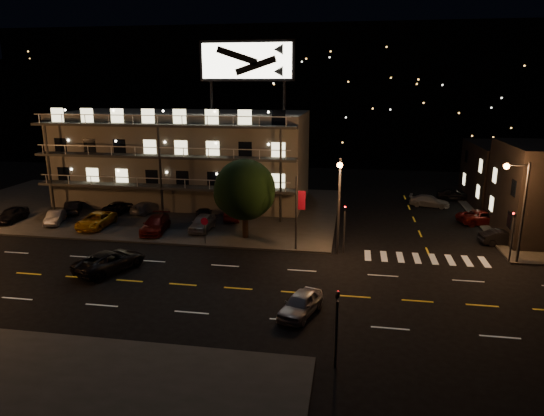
% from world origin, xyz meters
% --- Properties ---
extents(ground, '(140.00, 140.00, 0.00)m').
position_xyz_m(ground, '(0.00, 0.00, 0.00)').
color(ground, black).
rests_on(ground, ground).
extents(curb_nw, '(44.00, 24.00, 0.15)m').
position_xyz_m(curb_nw, '(-14.00, 20.00, 0.07)').
color(curb_nw, '#333331').
rests_on(curb_nw, ground).
extents(motel, '(28.00, 13.80, 18.10)m').
position_xyz_m(motel, '(-9.94, 23.88, 5.34)').
color(motel, gray).
rests_on(motel, ground).
extents(side_bldg_back, '(14.06, 12.00, 7.00)m').
position_xyz_m(side_bldg_back, '(29.99, 28.00, 3.50)').
color(side_bldg_back, black).
rests_on(side_bldg_back, ground).
extents(hill_backdrop, '(120.00, 25.00, 24.00)m').
position_xyz_m(hill_backdrop, '(-5.94, 68.78, 11.55)').
color(hill_backdrop, black).
rests_on(hill_backdrop, ground).
extents(streetlight_nc, '(0.44, 1.92, 8.00)m').
position_xyz_m(streetlight_nc, '(8.50, 7.94, 4.96)').
color(streetlight_nc, '#2D2D30').
rests_on(streetlight_nc, ground).
extents(streetlight_ne, '(1.92, 0.44, 8.00)m').
position_xyz_m(streetlight_ne, '(22.14, 8.30, 4.96)').
color(streetlight_ne, '#2D2D30').
rests_on(streetlight_ne, ground).
extents(signal_nw, '(0.20, 0.27, 4.60)m').
position_xyz_m(signal_nw, '(9.00, 8.50, 2.57)').
color(signal_nw, '#2D2D30').
rests_on(signal_nw, ground).
extents(signal_sw, '(0.20, 0.27, 4.60)m').
position_xyz_m(signal_sw, '(9.00, -8.50, 2.57)').
color(signal_sw, '#2D2D30').
rests_on(signal_sw, ground).
extents(signal_ne, '(0.27, 0.20, 4.60)m').
position_xyz_m(signal_ne, '(22.00, 8.50, 2.57)').
color(signal_ne, '#2D2D30').
rests_on(signal_ne, ground).
extents(banner_north, '(0.83, 0.16, 6.40)m').
position_xyz_m(banner_north, '(5.09, 8.40, 3.43)').
color(banner_north, '#2D2D30').
rests_on(banner_north, ground).
extents(stop_sign, '(0.91, 0.11, 2.61)m').
position_xyz_m(stop_sign, '(-3.00, 8.57, 1.71)').
color(stop_sign, '#2D2D30').
rests_on(stop_sign, ground).
extents(tree, '(5.69, 5.48, 7.16)m').
position_xyz_m(tree, '(0.05, 10.87, 4.40)').
color(tree, black).
rests_on(tree, curb_nw).
extents(lot_car_0, '(1.95, 4.29, 1.43)m').
position_xyz_m(lot_car_0, '(-24.39, 12.01, 0.86)').
color(lot_car_0, black).
rests_on(lot_car_0, curb_nw).
extents(lot_car_1, '(2.46, 4.00, 1.25)m').
position_xyz_m(lot_car_1, '(-19.61, 12.05, 0.77)').
color(lot_car_1, gray).
rests_on(lot_car_1, curb_nw).
extents(lot_car_2, '(2.38, 5.07, 1.40)m').
position_xyz_m(lot_car_2, '(-14.88, 11.49, 0.85)').
color(lot_car_2, orange).
rests_on(lot_car_2, curb_nw).
extents(lot_car_3, '(2.61, 5.17, 1.44)m').
position_xyz_m(lot_car_3, '(-8.62, 11.07, 0.87)').
color(lot_car_3, '#520E0B').
rests_on(lot_car_3, curb_nw).
extents(lot_car_4, '(1.76, 4.31, 1.46)m').
position_xyz_m(lot_car_4, '(-4.43, 12.35, 0.88)').
color(lot_car_4, gray).
rests_on(lot_car_4, curb_nw).
extents(lot_car_5, '(2.95, 4.30, 1.34)m').
position_xyz_m(lot_car_5, '(-20.02, 16.00, 0.82)').
color(lot_car_5, black).
rests_on(lot_car_5, curb_nw).
extents(lot_car_6, '(2.56, 4.61, 1.22)m').
position_xyz_m(lot_car_6, '(-15.20, 17.15, 0.76)').
color(lot_car_6, black).
rests_on(lot_car_6, curb_nw).
extents(lot_car_7, '(3.06, 4.55, 1.22)m').
position_xyz_m(lot_car_7, '(-12.19, 17.43, 0.76)').
color(lot_car_7, gray).
rests_on(lot_car_7, curb_nw).
extents(lot_car_8, '(2.92, 4.50, 1.42)m').
position_xyz_m(lot_car_8, '(-5.18, 15.33, 0.86)').
color(lot_car_8, black).
rests_on(lot_car_8, curb_nw).
extents(lot_car_9, '(2.19, 4.54, 1.43)m').
position_xyz_m(lot_car_9, '(-2.45, 16.41, 0.87)').
color(lot_car_9, '#520E0B').
rests_on(lot_car_9, curb_nw).
extents(side_car_0, '(4.15, 1.98, 1.31)m').
position_xyz_m(side_car_0, '(22.75, 12.96, 0.66)').
color(side_car_0, black).
rests_on(side_car_0, ground).
extents(side_car_1, '(5.43, 3.75, 1.38)m').
position_xyz_m(side_car_1, '(22.57, 19.52, 0.69)').
color(side_car_1, '#520E0B').
rests_on(side_car_1, ground).
extents(side_car_2, '(4.70, 2.62, 1.29)m').
position_xyz_m(side_car_2, '(18.29, 25.86, 0.64)').
color(side_car_2, gray).
rests_on(side_car_2, ground).
extents(side_car_3, '(4.18, 2.13, 1.36)m').
position_xyz_m(side_car_3, '(21.66, 29.72, 0.68)').
color(side_car_3, black).
rests_on(side_car_3, ground).
extents(road_car_east, '(2.83, 4.40, 1.39)m').
position_xyz_m(road_car_east, '(6.67, -3.11, 0.70)').
color(road_car_east, gray).
rests_on(road_car_east, ground).
extents(road_car_west, '(4.63, 6.10, 1.54)m').
position_xyz_m(road_car_west, '(-8.29, 1.65, 0.77)').
color(road_car_west, black).
rests_on(road_car_west, ground).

